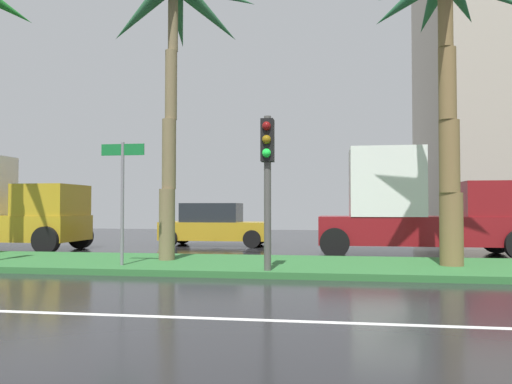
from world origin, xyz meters
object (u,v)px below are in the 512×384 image
Objects in this scene: palm_tree_centre at (446,23)px; traffic_signal_median_right at (267,164)px; palm_tree_centre_left at (172,15)px; car_in_traffic_leading at (214,225)px; box_truck_following at (416,208)px; street_name_sign at (122,186)px.

palm_tree_centre is 2.19× the size of traffic_signal_median_right.
palm_tree_centre_left is 2.35× the size of traffic_signal_median_right.
palm_tree_centre_left is 1.89× the size of car_in_traffic_leading.
traffic_signal_median_right is 0.54× the size of box_truck_following.
car_in_traffic_leading is at bearing 93.86° from palm_tree_centre_left.
car_in_traffic_leading is (0.28, 8.41, -1.25)m from street_name_sign.
traffic_signal_median_right is 3.71m from street_name_sign.
box_truck_following reaches higher than street_name_sign.
palm_tree_centre_left is 7.13m from palm_tree_centre.
street_name_sign is (-7.83, -1.01, -3.96)m from palm_tree_centre.
car_in_traffic_leading is at bearing 157.86° from box_truck_following.
street_name_sign is at bearing -172.62° from palm_tree_centre.
street_name_sign is at bearing -116.69° from palm_tree_centre_left.
palm_tree_centre_left reaches higher than box_truck_following.
car_in_traffic_leading is at bearing 110.65° from traffic_signal_median_right.
car_in_traffic_leading is (-0.47, 6.92, -5.99)m from palm_tree_centre_left.
palm_tree_centre is 11.78m from car_in_traffic_leading.
palm_tree_centre is 5.67m from traffic_signal_median_right.
street_name_sign is 9.44m from box_truck_following.
box_truck_following is at bearing -22.14° from car_in_traffic_leading.
palm_tree_centre is at bearing -88.91° from box_truck_following.
street_name_sign is at bearing 171.90° from traffic_signal_median_right.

